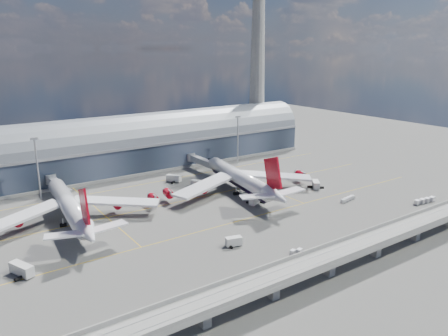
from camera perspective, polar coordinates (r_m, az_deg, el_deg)
ground at (r=163.40m, az=-0.91°, el=-6.04°), size 500.00×500.00×0.00m
taxi_lines at (r=181.07m, az=-4.81°, el=-3.92°), size 200.00×80.12×0.01m
terminal at (r=226.52m, az=-11.97°, el=2.71°), size 200.00×30.00×28.00m
control_tower at (r=269.63m, az=4.41°, el=13.61°), size 19.00×19.00×103.00m
guideway at (r=123.26m, az=13.73°, el=-11.25°), size 220.00×8.50×7.20m
floodlight_mast_left at (r=190.47m, az=-23.18°, el=0.12°), size 3.00×0.70×25.70m
floodlight_mast_right at (r=230.56m, az=1.82°, el=3.84°), size 3.00×0.70×25.70m
airliner_left at (r=162.15m, az=-19.46°, el=-4.86°), size 65.76×69.12×21.05m
airliner_right at (r=186.03m, az=2.20°, el=-1.48°), size 66.94×70.04×22.28m
jet_bridge_left at (r=192.19m, az=-20.91°, el=-2.14°), size 4.40×28.00×7.25m
jet_bridge_right at (r=216.47m, az=-2.62°, el=0.77°), size 4.40×32.00×7.25m
service_truck_0 at (r=133.31m, az=-24.92°, el=-11.92°), size 5.50×8.36×3.30m
service_truck_1 at (r=137.91m, az=1.27°, el=-9.57°), size 5.49×3.51×2.94m
service_truck_2 at (r=174.15m, az=4.19°, el=-4.16°), size 8.37×5.62×2.96m
service_truck_3 at (r=196.60m, az=11.90°, el=-2.12°), size 6.24×6.94×3.28m
service_truck_4 at (r=195.04m, az=-3.63°, el=-2.02°), size 4.06×5.48×2.89m
service_truck_5 at (r=202.74m, az=-6.58°, el=-1.36°), size 5.88×7.06×3.26m
cargo_train_0 at (r=134.82m, az=9.40°, el=-10.74°), size 4.48×2.47×1.45m
cargo_train_1 at (r=183.77m, az=15.85°, el=-3.93°), size 8.94×2.87×1.47m
cargo_train_2 at (r=191.83m, az=24.73°, el=-3.90°), size 11.38×3.26×1.87m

